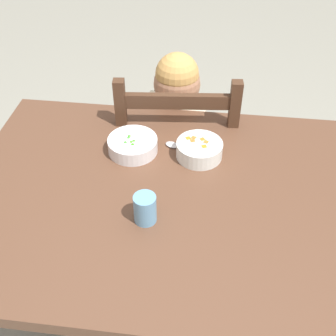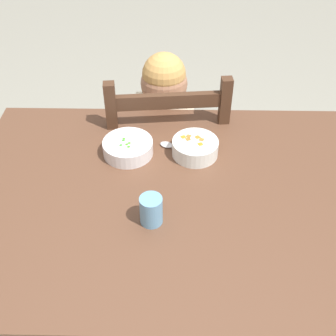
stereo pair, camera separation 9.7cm
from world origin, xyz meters
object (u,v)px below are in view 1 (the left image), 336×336
object	(u,v)px
bowl_of_carrots	(199,149)
drinking_cup	(145,209)
spoon	(178,147)
dining_chair	(176,168)
child_figure	(175,134)
bowl_of_peas	(133,145)
dining_table	(173,222)

from	to	relation	value
bowl_of_carrots	drinking_cup	xyz separation A→B (m)	(-0.12, -0.28, 0.01)
spoon	drinking_cup	distance (m)	0.32
dining_chair	child_figure	distance (m)	0.18
bowl_of_peas	bowl_of_carrots	size ratio (longest dim) A/B	1.09
dining_table	drinking_cup	xyz separation A→B (m)	(-0.06, -0.10, 0.16)
spoon	bowl_of_peas	bearing A→B (deg)	-167.09
bowl_of_carrots	spoon	bearing A→B (deg)	155.92
drinking_cup	child_figure	bearing A→B (deg)	88.18
spoon	dining_table	bearing A→B (deg)	-86.91
bowl_of_peas	drinking_cup	distance (m)	0.30
drinking_cup	bowl_of_peas	bearing A→B (deg)	107.03
child_figure	bowl_of_carrots	bearing A→B (deg)	-70.32
dining_chair	bowl_of_peas	size ratio (longest dim) A/B	5.98
bowl_of_peas	spoon	world-z (taller)	bowl_of_peas
dining_chair	drinking_cup	bearing A→B (deg)	-92.31
drinking_cup	spoon	bearing A→B (deg)	80.57
child_figure	drinking_cup	world-z (taller)	child_figure
dining_table	dining_chair	world-z (taller)	dining_chair
dining_chair	bowl_of_peas	world-z (taller)	dining_chair
dining_chair	bowl_of_carrots	world-z (taller)	dining_chair
dining_chair	dining_table	bearing A→B (deg)	-85.19
bowl_of_peas	spoon	size ratio (longest dim) A/B	1.17
dining_table	child_figure	bearing A→B (deg)	95.48
bowl_of_carrots	bowl_of_peas	bearing A→B (deg)	-179.96
dining_chair	bowl_of_carrots	size ratio (longest dim) A/B	6.52
bowl_of_carrots	child_figure	bearing A→B (deg)	109.68
child_figure	drinking_cup	distance (m)	0.60
dining_chair	bowl_of_peas	xyz separation A→B (m)	(-0.11, -0.30, 0.34)
spoon	drinking_cup	size ratio (longest dim) A/B	1.59
bowl_of_carrots	dining_table	bearing A→B (deg)	-108.45
bowl_of_peas	drinking_cup	xyz separation A→B (m)	(0.09, -0.28, 0.02)
dining_chair	spoon	bearing A→B (deg)	-83.84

